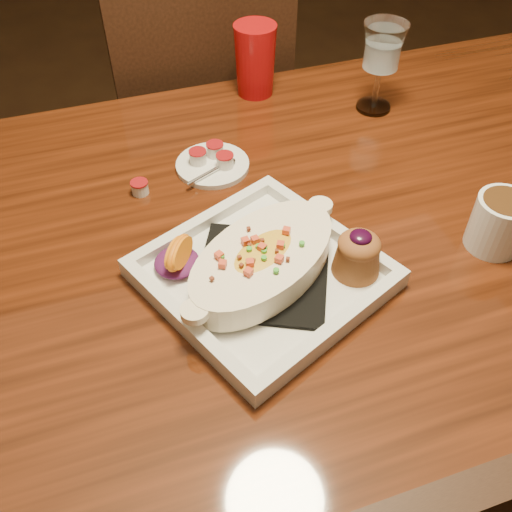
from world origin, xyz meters
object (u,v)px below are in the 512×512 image
object	(u,v)px
plate	(269,265)
saucer	(212,163)
chair_far	(201,135)
coffee_mug	(501,221)
red_tumbler	(255,60)
table	(289,260)
goblet	(382,51)

from	to	relation	value
plate	saucer	distance (m)	0.28
chair_far	coffee_mug	distance (m)	0.87
coffee_mug	red_tumbler	bearing A→B (deg)	121.21
table	goblet	distance (m)	0.43
chair_far	saucer	bearing A→B (deg)	79.78
chair_far	coffee_mug	xyz separation A→B (m)	(0.27, -0.78, 0.29)
chair_far	red_tumbler	xyz separation A→B (m)	(0.07, -0.24, 0.31)
table	coffee_mug	world-z (taller)	coffee_mug
table	chair_far	xyz separation A→B (m)	(-0.00, 0.63, -0.15)
saucer	red_tumbler	xyz separation A→B (m)	(0.15, 0.22, 0.06)
coffee_mug	goblet	world-z (taller)	goblet
table	goblet	xyz separation A→B (m)	(0.27, 0.25, 0.22)
chair_far	goblet	xyz separation A→B (m)	(0.27, -0.38, 0.36)
goblet	red_tumbler	bearing A→B (deg)	146.56
coffee_mug	goblet	distance (m)	0.41
table	chair_far	world-z (taller)	chair_far
plate	goblet	bearing A→B (deg)	22.84
plate	saucer	world-z (taller)	plate
plate	red_tumbler	bearing A→B (deg)	50.17
chair_far	table	bearing A→B (deg)	90.00
goblet	saucer	world-z (taller)	goblet
saucer	goblet	bearing A→B (deg)	13.40
plate	goblet	distance (m)	0.51
chair_far	goblet	bearing A→B (deg)	125.77
table	chair_far	distance (m)	0.65
table	goblet	size ratio (longest dim) A/B	8.80
goblet	red_tumbler	size ratio (longest dim) A/B	1.21
goblet	saucer	bearing A→B (deg)	-166.60
plate	coffee_mug	xyz separation A→B (m)	(0.35, -0.04, 0.02)
goblet	chair_far	bearing A→B (deg)	125.77
goblet	red_tumbler	xyz separation A→B (m)	(-0.20, 0.13, -0.05)
coffee_mug	red_tumbler	world-z (taller)	red_tumbler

